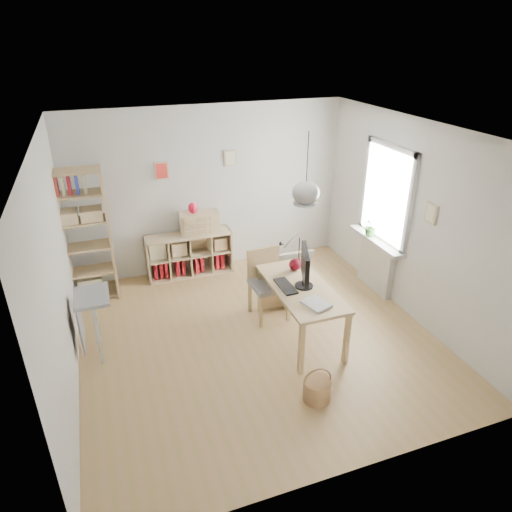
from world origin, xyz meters
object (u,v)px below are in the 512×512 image
object	(u,v)px
tall_bookshelf	(81,232)
monitor	(305,266)
desk	(301,293)
cube_shelf	(188,257)
storage_chest	(300,285)
drawer_chest	(200,223)
chair	(267,279)

from	to	relation	value
tall_bookshelf	monitor	xyz separation A→B (m)	(2.62, -1.96, -0.05)
desk	cube_shelf	bearing A→B (deg)	114.61
storage_chest	desk	bearing A→B (deg)	-112.89
cube_shelf	drawer_chest	distance (m)	0.64
desk	monitor	world-z (taller)	monitor
desk	chair	bearing A→B (deg)	109.18
chair	drawer_chest	world-z (taller)	drawer_chest
chair	monitor	xyz separation A→B (m)	(0.26, -0.64, 0.48)
cube_shelf	monitor	size ratio (longest dim) A/B	2.46
tall_bookshelf	storage_chest	bearing A→B (deg)	-19.73
desk	storage_chest	world-z (taller)	desk
chair	desk	bearing A→B (deg)	-73.48
desk	cube_shelf	world-z (taller)	desk
cube_shelf	storage_chest	bearing A→B (deg)	-43.46
cube_shelf	tall_bookshelf	distance (m)	1.77
cube_shelf	chair	world-z (taller)	chair
chair	storage_chest	xyz separation A→B (m)	(0.63, 0.24, -0.35)
chair	monitor	bearing A→B (deg)	-70.90
desk	chair	xyz separation A→B (m)	(-0.22, 0.63, -0.10)
cube_shelf	chair	xyz separation A→B (m)	(0.80, -1.60, 0.26)
cube_shelf	chair	distance (m)	1.81
cube_shelf	chair	size ratio (longest dim) A/B	1.42
desk	chair	distance (m)	0.68
drawer_chest	tall_bookshelf	bearing A→B (deg)	-169.04
desk	monitor	distance (m)	0.38
storage_chest	drawer_chest	world-z (taller)	drawer_chest
cube_shelf	monitor	distance (m)	2.59
desk	monitor	xyz separation A→B (m)	(0.04, -0.01, 0.38)
drawer_chest	monitor	bearing A→B (deg)	-65.91
cube_shelf	drawer_chest	size ratio (longest dim) A/B	2.27
desk	drawer_chest	size ratio (longest dim) A/B	2.43
desk	cube_shelf	size ratio (longest dim) A/B	1.07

